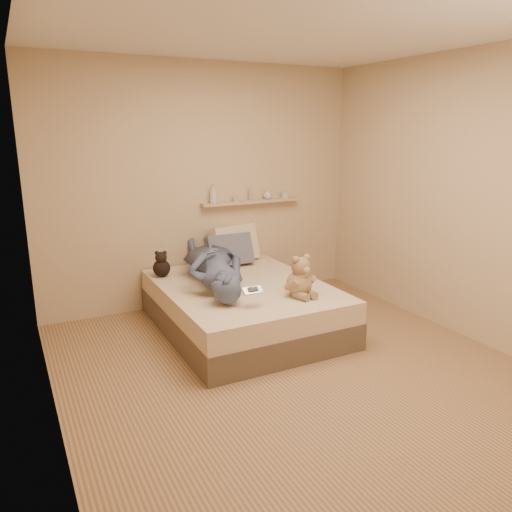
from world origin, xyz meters
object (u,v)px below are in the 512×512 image
game_console (253,290)px  pillow_cream (234,244)px  wall_shelf (251,202)px  pillow_grey (229,250)px  person (213,265)px  teddy_bear (300,279)px  dark_plush (161,265)px  bed (243,307)px

game_console → pillow_cream: pillow_cream is taller
wall_shelf → pillow_grey: bearing=-149.9°
person → pillow_grey: bearing=-114.8°
teddy_bear → wall_shelf: size_ratio=0.32×
pillow_cream → pillow_grey: pillow_cream is taller
dark_plush → person: 0.58m
bed → game_console: 0.73m
teddy_bear → pillow_cream: bearing=90.8°
dark_plush → person: size_ratio=0.18×
teddy_bear → pillow_grey: (-0.14, 1.23, 0.01)m
bed → pillow_cream: bearing=70.4°
bed → teddy_bear: teddy_bear is taller
bed → pillow_cream: (0.30, 0.83, 0.43)m
dark_plush → pillow_grey: pillow_grey is taller
pillow_cream → bed: bearing=-109.6°
dark_plush → teddy_bear: bearing=-51.2°
bed → game_console: size_ratio=11.28×
bed → wall_shelf: 1.38m
dark_plush → pillow_grey: 0.79m
pillow_cream → person: (-0.52, -0.64, -0.02)m
game_console → pillow_cream: size_ratio=0.31×
bed → person: 0.50m
person → wall_shelf: (0.77, 0.72, 0.47)m
game_console → pillow_grey: bearing=74.2°
dark_plush → wall_shelf: 1.31m
dark_plush → person: (0.39, -0.43, 0.07)m
pillow_grey → person: bearing=-128.3°
person → teddy_bear: bearing=140.0°
bed → person: (-0.22, 0.19, 0.41)m
teddy_bear → bed: bearing=120.4°
person → pillow_cream: bearing=-115.6°
pillow_grey → wall_shelf: size_ratio=0.42×
pillow_grey → game_console: bearing=-105.8°
person → wall_shelf: bearing=-123.6°
wall_shelf → dark_plush: bearing=-166.0°
pillow_grey → person: person is taller
bed → teddy_bear: 0.73m
pillow_grey → pillow_cream: bearing=48.3°
bed → person: size_ratio=1.24×
teddy_bear → pillow_cream: size_ratio=0.70×
dark_plush → wall_shelf: size_ratio=0.23×
teddy_bear → wall_shelf: (0.24, 1.44, 0.49)m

